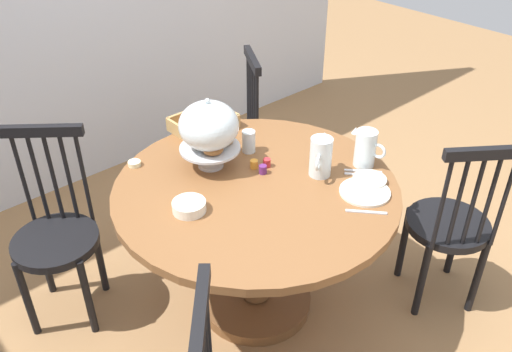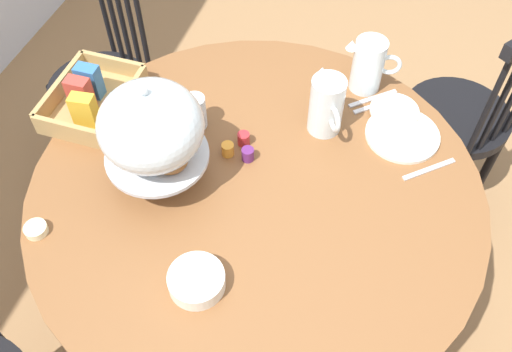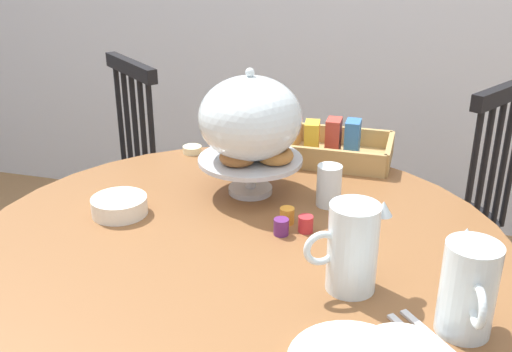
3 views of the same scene
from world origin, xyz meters
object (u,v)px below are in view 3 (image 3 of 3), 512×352
pastry_stand_with_dome (250,123)px  cereal_bowl (120,206)px  cereal_basket (337,147)px  drinking_glass (329,186)px  milk_pitcher (352,251)px  windsor_chair_near_window (108,204)px  china_plate_small (405,352)px  dining_table (239,311)px  butter_dish (192,150)px  orange_juice_pitcher (468,293)px  windsor_chair_far_side (445,224)px

pastry_stand_with_dome → cereal_bowl: bearing=-142.4°
cereal_basket → drinking_glass: bearing=-84.9°
cereal_bowl → milk_pitcher: bearing=-15.8°
windsor_chair_near_window → cereal_bowl: bearing=-56.1°
milk_pitcher → drinking_glass: milk_pitcher is taller
china_plate_small → cereal_bowl: 0.81m
dining_table → cereal_basket: size_ratio=4.02×
cereal_basket → cereal_bowl: (-0.47, -0.53, -0.02)m
milk_pitcher → cereal_basket: (-0.14, 0.70, -0.05)m
milk_pitcher → china_plate_small: size_ratio=1.24×
dining_table → cereal_basket: bearing=76.4°
china_plate_small → butter_dish: 1.08m
windsor_chair_near_window → butter_dish: size_ratio=16.25×
china_plate_small → butter_dish: same height
dining_table → drinking_glass: 0.39m
pastry_stand_with_dome → cereal_basket: 0.40m
dining_table → milk_pitcher: milk_pitcher is taller
orange_juice_pitcher → china_plate_small: (-0.10, -0.11, -0.06)m
butter_dish → orange_juice_pitcher: bearing=-41.4°
cereal_basket → windsor_chair_near_window: bearing=177.7°
windsor_chair_far_side → orange_juice_pitcher: 1.06m
cereal_basket → drinking_glass: 0.34m
windsor_chair_far_side → cereal_bowl: windsor_chair_far_side is taller
drinking_glass → cereal_basket: bearing=95.1°
butter_dish → cereal_basket: bearing=9.5°
china_plate_small → windsor_chair_near_window: bearing=139.9°
orange_juice_pitcher → drinking_glass: orange_juice_pitcher is taller
china_plate_small → drinking_glass: 0.60m
china_plate_small → butter_dish: size_ratio=2.50×
butter_dish → pastry_stand_with_dome: bearing=-42.0°
milk_pitcher → dining_table: bearing=155.5°
windsor_chair_far_side → pastry_stand_with_dome: (-0.55, -0.53, 0.49)m
cereal_basket → butter_dish: (-0.45, -0.08, -0.03)m
milk_pitcher → butter_dish: size_ratio=3.09×
dining_table → orange_juice_pitcher: bearing=-23.0°
orange_juice_pitcher → cereal_bowl: orange_juice_pitcher is taller
china_plate_small → cereal_bowl: cereal_bowl is taller
windsor_chair_far_side → pastry_stand_with_dome: 0.90m
orange_juice_pitcher → pastry_stand_with_dome: bearing=138.8°
cereal_basket → orange_juice_pitcher: bearing=-65.9°
cereal_bowl → drinking_glass: 0.54m
cereal_basket → butter_dish: cereal_basket is taller
butter_dish → cereal_bowl: bearing=-91.9°
dining_table → milk_pitcher: bearing=-24.5°
butter_dish → dining_table: bearing=-58.0°
orange_juice_pitcher → butter_dish: size_ratio=3.01×
pastry_stand_with_dome → cereal_basket: pastry_stand_with_dome is taller
orange_juice_pitcher → china_plate_small: size_ratio=1.21×
windsor_chair_far_side → butter_dish: bearing=-160.5°
orange_juice_pitcher → butter_dish: 1.07m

